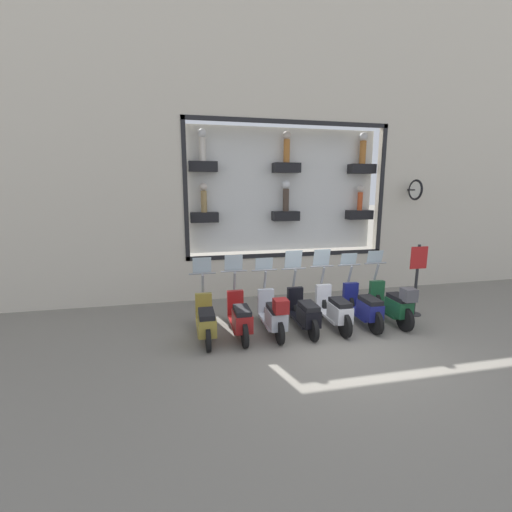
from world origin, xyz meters
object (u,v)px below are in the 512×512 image
scooter_navy_1 (363,307)px  scooter_red_5 (240,317)px  scooter_silver_4 (273,314)px  shop_sign_post (417,277)px  scooter_olive_6 (206,320)px  scooter_green_0 (393,303)px  scooter_black_3 (304,312)px  scooter_white_2 (334,309)px

scooter_navy_1 → scooter_red_5: 2.91m
scooter_silver_4 → shop_sign_post: bearing=-84.1°
scooter_navy_1 → scooter_olive_6: (-0.00, 3.63, -0.02)m
scooter_navy_1 → scooter_silver_4: scooter_navy_1 is taller
scooter_green_0 → scooter_black_3: (0.05, 2.18, -0.06)m
scooter_white_2 → shop_sign_post: bearing=-82.1°
scooter_black_3 → scooter_red_5: (0.00, 1.45, 0.01)m
scooter_white_2 → scooter_red_5: bearing=90.1°
scooter_green_0 → scooter_red_5: (0.06, 3.63, -0.05)m
scooter_black_3 → scooter_olive_6: (-0.00, 2.18, -0.01)m
scooter_navy_1 → scooter_white_2: size_ratio=1.00×
scooter_white_2 → shop_sign_post: size_ratio=1.00×
scooter_white_2 → scooter_olive_6: (-0.01, 2.91, -0.02)m
scooter_green_0 → scooter_silver_4: bearing=90.2°
scooter_green_0 → scooter_olive_6: size_ratio=1.01×
scooter_navy_1 → scooter_black_3: 1.45m
scooter_green_0 → scooter_olive_6: 4.36m
scooter_red_5 → scooter_olive_6: 0.73m
scooter_black_3 → scooter_red_5: scooter_black_3 is taller
scooter_green_0 → scooter_olive_6: (0.05, 4.36, -0.07)m
scooter_silver_4 → scooter_red_5: bearing=84.7°
scooter_black_3 → shop_sign_post: 3.13m
scooter_green_0 → scooter_white_2: (0.06, 1.45, -0.04)m
scooter_green_0 → scooter_red_5: scooter_red_5 is taller
scooter_green_0 → scooter_silver_4: size_ratio=1.01×
scooter_olive_6 → shop_sign_post: (0.33, -5.24, 0.56)m
scooter_black_3 → scooter_olive_6: 2.18m
scooter_green_0 → scooter_white_2: 1.45m
scooter_green_0 → scooter_white_2: bearing=87.7°
scooter_white_2 → scooter_red_5: 2.18m
scooter_white_2 → scooter_olive_6: scooter_white_2 is taller
scooter_olive_6 → shop_sign_post: bearing=-86.4°
scooter_white_2 → scooter_olive_6: bearing=90.1°
scooter_green_0 → scooter_navy_1: size_ratio=1.00×
scooter_white_2 → shop_sign_post: 2.42m
scooter_silver_4 → scooter_green_0: bearing=-89.8°
scooter_navy_1 → scooter_olive_6: scooter_olive_6 is taller
scooter_navy_1 → scooter_red_5: (0.00, 2.91, -0.00)m
scooter_red_5 → scooter_olive_6: scooter_red_5 is taller
scooter_green_0 → shop_sign_post: shop_sign_post is taller
shop_sign_post → scooter_red_5: bearing=94.1°
scooter_navy_1 → shop_sign_post: size_ratio=1.00×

